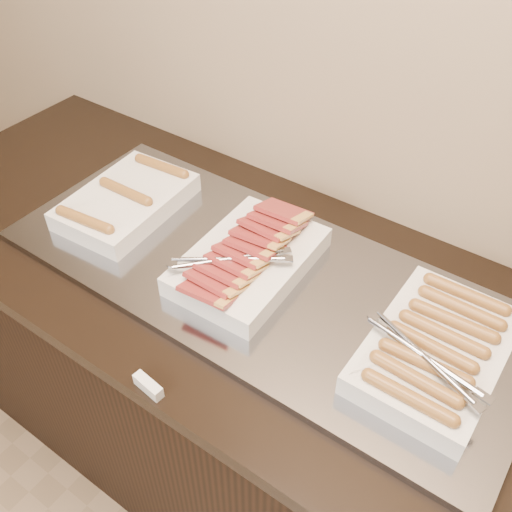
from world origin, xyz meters
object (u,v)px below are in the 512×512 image
(counter, at_px, (258,392))
(dish_center, at_px, (248,258))
(warming_tray, at_px, (259,277))
(dish_right, at_px, (435,350))
(dish_left, at_px, (127,201))

(counter, xyz_separation_m, dish_center, (-0.03, -0.00, 0.50))
(warming_tray, height_order, dish_center, dish_center)
(dish_right, bearing_deg, warming_tray, 179.61)
(dish_left, xyz_separation_m, dish_right, (0.82, -0.00, 0.01))
(counter, height_order, warming_tray, warming_tray)
(dish_left, xyz_separation_m, dish_center, (0.38, -0.00, 0.01))
(dish_right, bearing_deg, dish_center, -179.83)
(counter, relative_size, warming_tray, 1.72)
(dish_left, bearing_deg, warming_tray, -3.82)
(counter, relative_size, dish_left, 5.99)
(dish_center, bearing_deg, dish_left, 177.43)
(warming_tray, height_order, dish_left, dish_left)
(warming_tray, relative_size, dish_left, 3.49)
(dish_left, bearing_deg, dish_center, -4.43)
(dish_left, distance_m, dish_right, 0.82)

